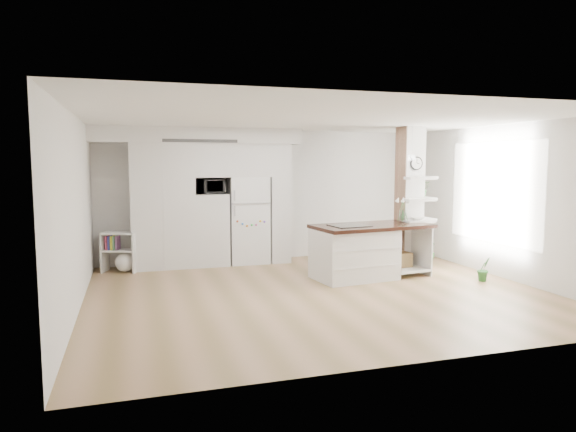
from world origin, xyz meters
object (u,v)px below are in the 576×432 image
floor_plant_a (484,269)px  refrigerator (248,220)px  bookshelf (122,255)px  kitchen_island (360,251)px

floor_plant_a → refrigerator: bearing=141.5°
refrigerator → floor_plant_a: (3.52, -2.81, -0.66)m
refrigerator → bookshelf: bearing=-175.5°
floor_plant_a → kitchen_island: bearing=156.5°
refrigerator → kitchen_island: bearing=-51.1°
kitchen_island → bookshelf: kitchen_island is taller
kitchen_island → bookshelf: bearing=149.1°
refrigerator → bookshelf: size_ratio=2.34×
refrigerator → floor_plant_a: bearing=-38.5°
refrigerator → floor_plant_a: 4.55m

